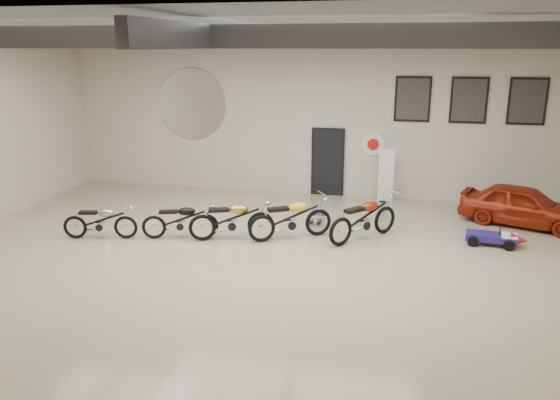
% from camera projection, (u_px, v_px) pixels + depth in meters
% --- Properties ---
extents(floor, '(16.00, 12.00, 0.01)m').
position_uv_depth(floor, '(268.00, 262.00, 12.12)').
color(floor, tan).
rests_on(floor, ground).
extents(ceiling, '(16.00, 12.00, 0.01)m').
position_uv_depth(ceiling, '(267.00, 26.00, 10.76)').
color(ceiling, slate).
rests_on(ceiling, back_wall).
extents(back_wall, '(16.00, 0.02, 5.00)m').
position_uv_depth(back_wall, '(313.00, 116.00, 17.08)').
color(back_wall, beige).
rests_on(back_wall, floor).
extents(ceiling_beams, '(15.80, 11.80, 0.32)m').
position_uv_depth(ceiling_beams, '(267.00, 39.00, 10.83)').
color(ceiling_beams, '#5C5E64').
rests_on(ceiling_beams, ceiling).
extents(door, '(0.92, 0.08, 2.10)m').
position_uv_depth(door, '(328.00, 163.00, 17.32)').
color(door, black).
rests_on(door, back_wall).
extents(logo_plaque, '(2.30, 0.06, 1.16)m').
position_uv_depth(logo_plaque, '(192.00, 104.00, 17.78)').
color(logo_plaque, silver).
rests_on(logo_plaque, back_wall).
extents(poster_left, '(1.05, 0.08, 1.35)m').
position_uv_depth(poster_left, '(413.00, 99.00, 16.25)').
color(poster_left, black).
rests_on(poster_left, back_wall).
extents(poster_mid, '(1.05, 0.08, 1.35)m').
position_uv_depth(poster_mid, '(469.00, 100.00, 15.92)').
color(poster_mid, black).
rests_on(poster_mid, back_wall).
extents(poster_right, '(1.05, 0.08, 1.35)m').
position_uv_depth(poster_right, '(527.00, 101.00, 15.58)').
color(poster_right, black).
rests_on(poster_right, back_wall).
extents(oil_sign, '(0.72, 0.10, 0.72)m').
position_uv_depth(oil_sign, '(373.00, 144.00, 16.85)').
color(oil_sign, white).
rests_on(oil_sign, back_wall).
extents(banner_stand, '(0.49, 0.24, 1.73)m').
position_uv_depth(banner_stand, '(386.00, 174.00, 16.56)').
color(banner_stand, white).
rests_on(banner_stand, floor).
extents(motorcycle_silver, '(1.88, 0.93, 0.94)m').
position_uv_depth(motorcycle_silver, '(100.00, 220.00, 13.48)').
color(motorcycle_silver, silver).
rests_on(motorcycle_silver, floor).
extents(motorcycle_black, '(1.93, 1.10, 0.96)m').
position_uv_depth(motorcycle_black, '(180.00, 220.00, 13.51)').
color(motorcycle_black, silver).
rests_on(motorcycle_black, floor).
extents(motorcycle_gold, '(2.15, 1.34, 1.07)m').
position_uv_depth(motorcycle_gold, '(231.00, 218.00, 13.41)').
color(motorcycle_gold, silver).
rests_on(motorcycle_gold, floor).
extents(motorcycle_yellow, '(2.16, 1.67, 1.11)m').
position_uv_depth(motorcycle_yellow, '(290.00, 217.00, 13.44)').
color(motorcycle_yellow, silver).
rests_on(motorcycle_yellow, floor).
extents(motorcycle_red, '(1.94, 2.11, 1.14)m').
position_uv_depth(motorcycle_red, '(364.00, 217.00, 13.39)').
color(motorcycle_red, silver).
rests_on(motorcycle_red, floor).
extents(go_kart, '(1.50, 0.83, 0.52)m').
position_uv_depth(go_kart, '(497.00, 235.00, 13.05)').
color(go_kart, navy).
rests_on(go_kart, floor).
extents(vintage_car, '(2.32, 3.45, 1.09)m').
position_uv_depth(vintage_car, '(523.00, 205.00, 14.48)').
color(vintage_car, '#99230D').
rests_on(vintage_car, floor).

